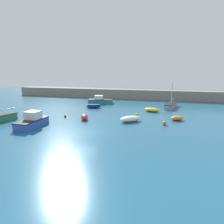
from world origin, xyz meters
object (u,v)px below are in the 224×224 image
motorboat_with_cabin (32,121)px  mooring_buoy_orange (165,123)px  sailboat_twin_hulled (171,105)px  dinghy_near_pier (84,117)px  rowboat_white_midwater (152,110)px  rowboat_with_red_cover (93,106)px  cabin_cruiser_white (100,101)px  mooring_buoy_red (65,116)px  rowboat_blue_near (130,119)px  fishing_dinghy_green (177,118)px  mooring_buoy_yellow (137,114)px

motorboat_with_cabin → mooring_buoy_orange: bearing=107.2°
sailboat_twin_hulled → dinghy_near_pier: size_ratio=2.59×
rowboat_white_midwater → rowboat_with_red_cover: rowboat_with_red_cover is taller
cabin_cruiser_white → mooring_buoy_red: size_ratio=15.33×
mooring_buoy_red → dinghy_near_pier: bearing=-6.6°
rowboat_white_midwater → dinghy_near_pier: 12.64m
sailboat_twin_hulled → mooring_buoy_red: (-16.78, -12.30, -0.30)m
motorboat_with_cabin → mooring_buoy_red: bearing=162.4°
rowboat_with_red_cover → motorboat_with_cabin: bearing=59.1°
dinghy_near_pier → rowboat_blue_near: bearing=70.3°
dinghy_near_pier → rowboat_with_red_cover: dinghy_near_pier is taller
cabin_cruiser_white → rowboat_white_midwater: bearing=-33.9°
rowboat_with_red_cover → sailboat_twin_hulled: bearing=178.4°
mooring_buoy_red → mooring_buoy_orange: bearing=-1.4°
rowboat_white_midwater → mooring_buoy_orange: size_ratio=5.38×
cabin_cruiser_white → fishing_dinghy_green: cabin_cruiser_white is taller
motorboat_with_cabin → sailboat_twin_hulled: bearing=134.4°
sailboat_twin_hulled → cabin_cruiser_white: 15.43m
rowboat_white_midwater → fishing_dinghy_green: (3.81, -5.09, -0.01)m
mooring_buoy_orange → rowboat_blue_near: bearing=173.1°
rowboat_with_red_cover → mooring_buoy_yellow: (9.16, -4.40, -0.15)m
fishing_dinghy_green → motorboat_with_cabin: bearing=175.1°
motorboat_with_cabin → mooring_buoy_orange: size_ratio=8.32×
rowboat_blue_near → mooring_buoy_orange: rowboat_blue_near is taller
sailboat_twin_hulled → mooring_buoy_orange: (-1.65, -12.66, -0.22)m
fishing_dinghy_green → mooring_buoy_red: size_ratio=5.89×
rowboat_white_midwater → fishing_dinghy_green: size_ratio=1.33×
dinghy_near_pier → mooring_buoy_orange: 11.67m
rowboat_white_midwater → mooring_buoy_red: (-13.19, -7.67, -0.17)m
rowboat_blue_near → motorboat_with_cabin: 13.37m
dinghy_near_pier → fishing_dinghy_green: size_ratio=1.03×
rowboat_blue_near → rowboat_with_red_cover: 11.85m
fishing_dinghy_green → rowboat_with_red_cover: (-15.29, 5.71, 0.04)m
cabin_cruiser_white → rowboat_blue_near: (8.97, -13.41, -0.22)m
motorboat_with_cabin → rowboat_with_red_cover: bearing=166.5°
mooring_buoy_yellow → rowboat_blue_near: bearing=-97.6°
dinghy_near_pier → mooring_buoy_yellow: 8.56m
sailboat_twin_hulled → dinghy_near_pier: 18.40m
rowboat_blue_near → rowboat_with_red_cover: bearing=98.6°
rowboat_with_red_cover → mooring_buoy_orange: size_ratio=5.95×
sailboat_twin_hulled → rowboat_white_midwater: (-3.59, -4.63, -0.13)m
cabin_cruiser_white → mooring_buoy_red: cabin_cruiser_white is taller
sailboat_twin_hulled → rowboat_white_midwater: sailboat_twin_hulled is taller
rowboat_white_midwater → motorboat_with_cabin: size_ratio=0.65×
fishing_dinghy_green → mooring_buoy_orange: (-1.87, -2.93, -0.07)m
dinghy_near_pier → fishing_dinghy_green: bearing=77.7°
fishing_dinghy_green → mooring_buoy_orange: 3.48m
sailboat_twin_hulled → cabin_cruiser_white: (-15.37, 1.32, 0.14)m
sailboat_twin_hulled → rowboat_with_red_cover: size_ratio=1.80×
rowboat_blue_near → rowboat_with_red_cover: size_ratio=1.07×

